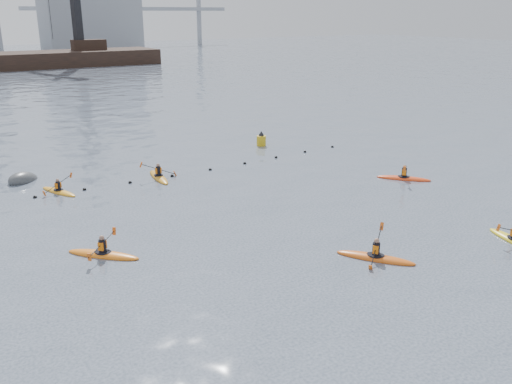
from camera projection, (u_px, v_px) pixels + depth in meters
ground at (409, 331)px, 19.41m from camera, size 400.00×400.00×0.00m
float_line at (150, 179)px, 37.05m from camera, size 33.24×0.73×0.24m
kayaker_0 at (375, 257)px, 25.01m from camera, size 2.68×3.45×1.51m
kayaker_2 at (103, 254)px, 25.34m from camera, size 3.01×3.19×1.17m
kayaker_3 at (159, 176)px, 37.28m from camera, size 2.55×3.73×1.42m
kayaker_4 at (404, 178)px, 36.98m from camera, size 2.92×3.23×1.40m
kayaker_5 at (59, 191)px, 34.29m from camera, size 2.11×3.23×1.19m
mooring_buoy at (23, 181)px, 36.70m from camera, size 2.99×2.87×1.73m
nav_buoy at (261, 140)px, 46.30m from camera, size 0.79×0.79×1.44m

